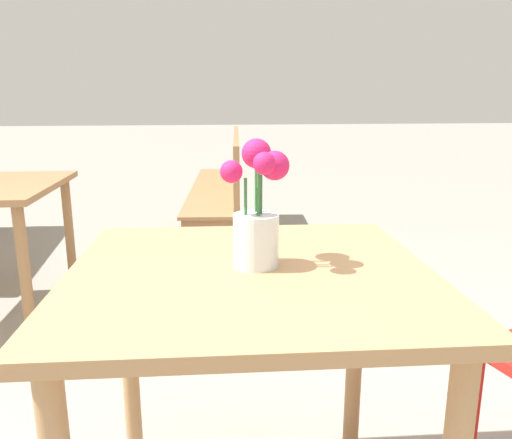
# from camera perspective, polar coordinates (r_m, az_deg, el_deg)

# --- Properties ---
(table_front) EXTENTS (0.84, 0.80, 0.74)m
(table_front) POSITION_cam_1_polar(r_m,az_deg,el_deg) (1.17, -0.61, -10.99)
(table_front) COLOR tan
(table_front) RESTS_ON ground_plane
(flower_vase) EXTENTS (0.15, 0.16, 0.28)m
(flower_vase) POSITION_cam_1_polar(r_m,az_deg,el_deg) (1.12, 0.14, 0.15)
(flower_vase) COLOR silver
(flower_vase) RESTS_ON table_front
(bench_middle) EXTENTS (0.51, 1.99, 0.85)m
(bench_middle) POSITION_cam_1_polar(r_m,az_deg,el_deg) (3.80, -3.48, 4.13)
(bench_middle) COLOR #9E7047
(bench_middle) RESTS_ON ground_plane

